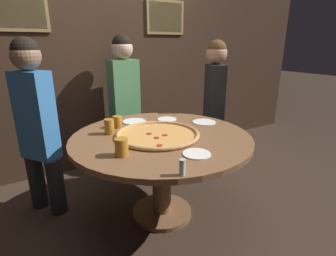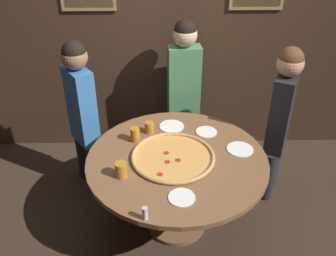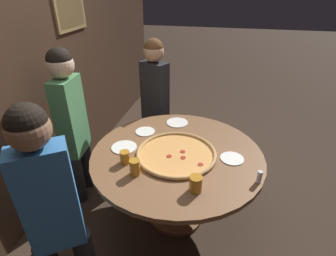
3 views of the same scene
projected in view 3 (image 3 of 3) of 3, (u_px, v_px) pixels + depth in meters
name	position (u px, v px, depth m)	size (l,w,h in m)	color
ground_plane	(176.00, 215.00, 2.57)	(24.00, 24.00, 0.00)	#38281E
back_wall	(23.00, 77.00, 2.19)	(6.40, 0.08, 2.60)	#3D281C
dining_table	(177.00, 167.00, 2.28)	(1.44, 1.44, 0.74)	brown
giant_pizza	(177.00, 154.00, 2.17)	(0.67, 0.67, 0.03)	#E0994C
drink_cup_far_right	(196.00, 184.00, 1.78)	(0.09, 0.09, 0.12)	#BC7A23
drink_cup_centre_back	(135.00, 167.00, 1.93)	(0.08, 0.08, 0.12)	#BC7A23
drink_cup_by_shaker	(125.00, 157.00, 2.06)	(0.08, 0.08, 0.10)	#BC7A23
white_plate_far_back	(145.00, 132.00, 2.50)	(0.19, 0.19, 0.01)	white
white_plate_beside_cup	(177.00, 123.00, 2.66)	(0.22, 0.22, 0.01)	white
white_plate_near_front	(232.00, 158.00, 2.13)	(0.19, 0.19, 0.01)	white
white_plate_left_side	(124.00, 147.00, 2.27)	(0.22, 0.22, 0.01)	white
condiment_shaker	(259.00, 177.00, 1.86)	(0.04, 0.04, 0.10)	silver
diner_side_left	(71.00, 120.00, 2.43)	(0.39, 0.23, 1.54)	#232328
diner_far_left	(155.00, 96.00, 3.03)	(0.28, 0.39, 1.48)	#232328
diner_side_right	(51.00, 203.00, 1.55)	(0.33, 0.38, 1.50)	#232328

